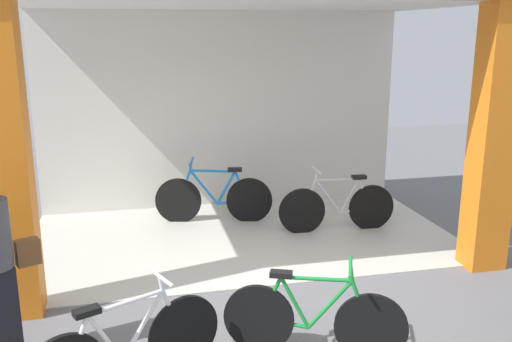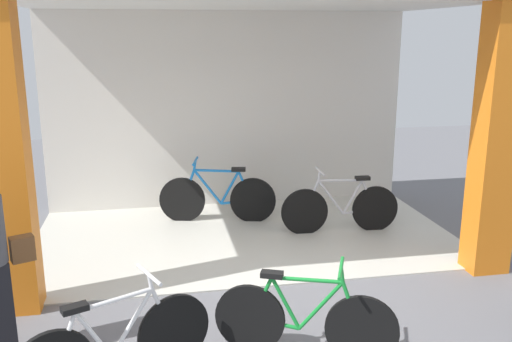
# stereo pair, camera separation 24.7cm
# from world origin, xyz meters

# --- Properties ---
(ground_plane) EXTENTS (19.50, 19.50, 0.00)m
(ground_plane) POSITION_xyz_m (0.00, 0.00, 0.00)
(ground_plane) COLOR slate
(ground_plane) RESTS_ON ground
(shop_facade) EXTENTS (5.95, 3.52, 3.78)m
(shop_facade) POSITION_xyz_m (0.00, 1.71, 2.05)
(shop_facade) COLOR beige
(shop_facade) RESTS_ON ground
(bicycle_inside_0) EXTENTS (1.72, 0.51, 0.96)m
(bicycle_inside_0) POSITION_xyz_m (-0.30, 2.30, 0.38)
(bicycle_inside_0) COLOR black
(bicycle_inside_0) RESTS_ON ground
(bicycle_inside_1) EXTENTS (1.69, 0.46, 0.93)m
(bicycle_inside_1) POSITION_xyz_m (1.36, 1.52, 0.37)
(bicycle_inside_1) COLOR black
(bicycle_inside_1) RESTS_ON ground
(bicycle_parked_0) EXTENTS (1.50, 0.66, 0.89)m
(bicycle_parked_0) POSITION_xyz_m (0.01, -1.40, 0.35)
(bicycle_parked_0) COLOR black
(bicycle_parked_0) RESTS_ON ground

